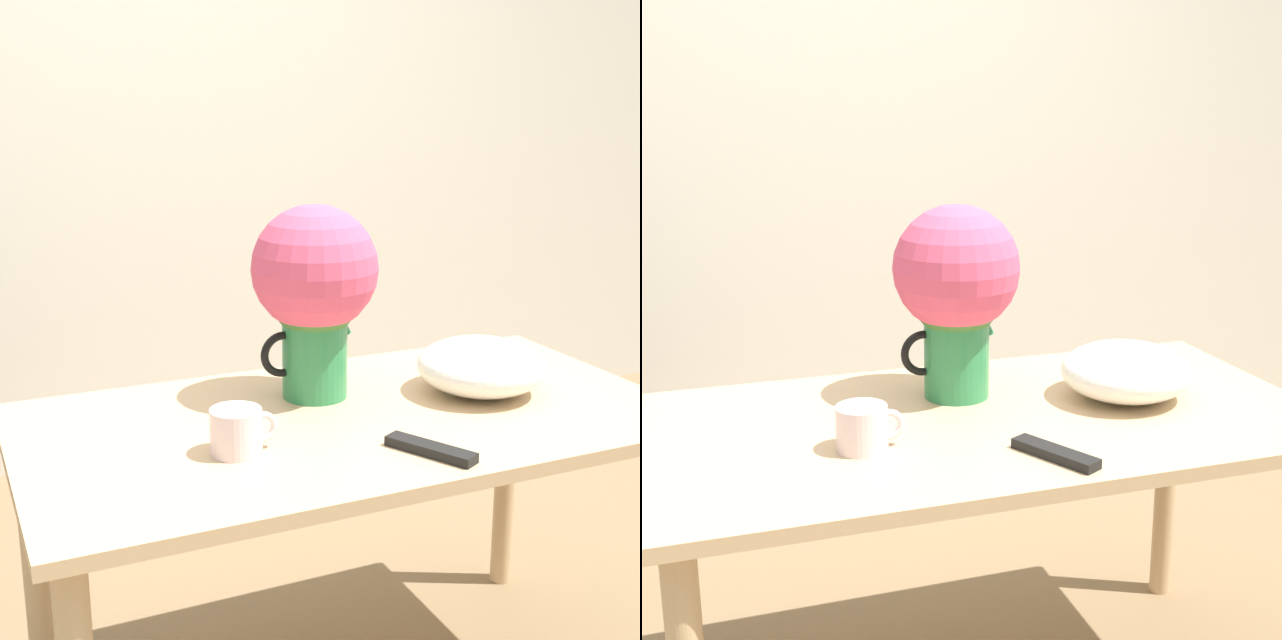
# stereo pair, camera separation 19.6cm
# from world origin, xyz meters

# --- Properties ---
(wall_back) EXTENTS (8.00, 0.05, 2.60)m
(wall_back) POSITION_xyz_m (0.00, 1.76, 1.30)
(wall_back) COLOR silver
(wall_back) RESTS_ON ground_plane
(table) EXTENTS (1.43, 0.77, 0.74)m
(table) POSITION_xyz_m (0.06, 0.04, 0.64)
(table) COLOR tan
(table) RESTS_ON ground_plane
(flower_vase) EXTENTS (0.29, 0.29, 0.44)m
(flower_vase) POSITION_xyz_m (0.04, 0.18, 1.00)
(flower_vase) COLOR #2D844C
(flower_vase) RESTS_ON table
(coffee_mug) EXTENTS (0.14, 0.10, 0.09)m
(coffee_mug) POSITION_xyz_m (-0.23, -0.07, 0.78)
(coffee_mug) COLOR silver
(coffee_mug) RESTS_ON table
(white_bowl) EXTENTS (0.30, 0.30, 0.13)m
(white_bowl) POSITION_xyz_m (0.40, 0.05, 0.80)
(white_bowl) COLOR white
(white_bowl) RESTS_ON table
(remote_control) EXTENTS (0.12, 0.19, 0.02)m
(remote_control) POSITION_xyz_m (0.11, -0.22, 0.75)
(remote_control) COLOR black
(remote_control) RESTS_ON table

